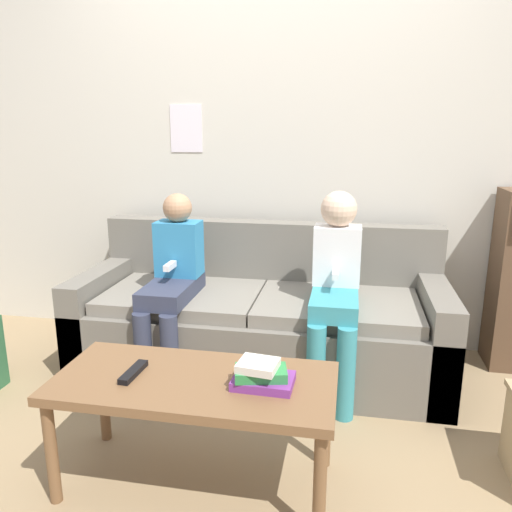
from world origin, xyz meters
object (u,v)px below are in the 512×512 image
at_px(coffee_table, 194,391).
at_px(person_right, 335,282).
at_px(person_left, 172,279).
at_px(tv_remote, 133,372).
at_px(couch, 260,322).

xyz_separation_m(coffee_table, person_right, (0.48, 0.83, 0.20)).
relative_size(person_left, tv_remote, 5.84).
xyz_separation_m(couch, coffee_table, (-0.07, -1.02, 0.12)).
relative_size(couch, tv_remote, 11.74).
bearing_deg(coffee_table, couch, 86.24).
bearing_deg(person_right, person_left, -179.37).
bearing_deg(couch, coffee_table, -93.76).
relative_size(coffee_table, person_right, 1.01).
xyz_separation_m(coffee_table, tv_remote, (-0.23, -0.01, 0.06)).
relative_size(person_right, tv_remote, 6.03).
xyz_separation_m(person_right, tv_remote, (-0.72, -0.84, -0.14)).
bearing_deg(couch, person_right, -24.20).
height_order(person_right, tv_remote, person_right).
xyz_separation_m(couch, tv_remote, (-0.30, -1.03, 0.18)).
bearing_deg(person_right, coffee_table, -120.24).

